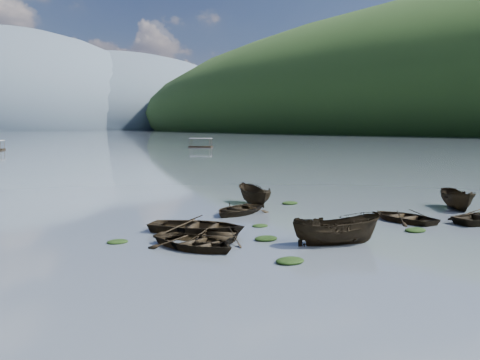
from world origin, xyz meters
TOP-DOWN VIEW (x-y plane):
  - ground_plane at (0.00, 0.00)m, footprint 2400.00×2400.00m
  - haze_mtn_d at (320.00, 900.00)m, footprint 520.00×520.00m
  - rowboat_0 at (-6.82, 5.32)m, footprint 3.94×4.82m
  - rowboat_1 at (-5.14, 6.07)m, footprint 4.77×4.72m
  - rowboat_2 at (-1.30, 2.44)m, footprint 4.38×2.97m
  - rowboat_3 at (6.00, 4.67)m, footprint 3.02×4.11m
  - rowboat_5 at (12.22, 5.55)m, footprint 3.51×4.06m
  - rowboat_6 at (-5.09, 8.23)m, footprint 5.78×5.86m
  - rowboat_7 at (-0.32, 11.82)m, footprint 4.96×4.39m
  - rowboat_8 at (2.75, 14.41)m, footprint 2.33×4.15m
  - weed_clump_0 at (-5.02, 1.14)m, footprint 1.17×0.96m
  - weed_clump_1 at (-3.31, 4.95)m, footprint 1.13×0.90m
  - weed_clump_2 at (4.05, 2.38)m, footprint 1.15×0.92m
  - weed_clump_3 at (1.85, 5.48)m, footprint 0.89×0.75m
  - weed_clump_5 at (-9.21, 8.21)m, footprint 0.98×0.79m
  - weed_clump_6 at (-1.58, 7.79)m, footprint 0.89×0.74m
  - weed_clump_7 at (4.86, 13.18)m, footprint 1.14×0.91m
  - pontoon_right at (47.90, 100.27)m, footprint 5.81×5.69m

SIDE VIEW (x-z plane):
  - ground_plane at x=0.00m, z-range 0.00..0.00m
  - haze_mtn_d at x=320.00m, z-range -110.00..110.00m
  - rowboat_0 at x=-6.82m, z-range -0.44..0.44m
  - rowboat_1 at x=-5.14m, z-range -0.41..0.41m
  - rowboat_2 at x=-1.30m, z-range -0.79..0.79m
  - rowboat_3 at x=6.00m, z-range -0.41..0.41m
  - rowboat_5 at x=12.22m, z-range -0.76..0.76m
  - rowboat_6 at x=-5.09m, z-range -0.50..0.50m
  - rowboat_7 at x=-0.32m, z-range -0.42..0.42m
  - rowboat_8 at x=2.75m, z-range -0.76..0.76m
  - weed_clump_0 at x=-5.02m, z-range -0.13..0.13m
  - weed_clump_1 at x=-3.31m, z-range -0.12..0.12m
  - weed_clump_2 at x=4.05m, z-range -0.12..0.12m
  - weed_clump_3 at x=1.85m, z-range -0.10..0.10m
  - weed_clump_5 at x=-9.21m, z-range -0.10..0.10m
  - weed_clump_6 at x=-1.58m, z-range -0.09..0.09m
  - weed_clump_7 at x=4.86m, z-range -0.12..0.12m
  - pontoon_right at x=47.90m, z-range -1.10..1.10m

